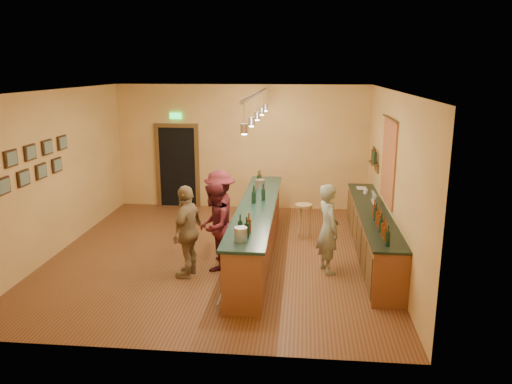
# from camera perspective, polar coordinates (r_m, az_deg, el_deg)

# --- Properties ---
(floor) EXTENTS (7.00, 7.00, 0.00)m
(floor) POSITION_cam_1_polar(r_m,az_deg,el_deg) (10.02, -4.11, -7.12)
(floor) COLOR #602E1B
(floor) RESTS_ON ground
(ceiling) EXTENTS (6.50, 7.00, 0.02)m
(ceiling) POSITION_cam_1_polar(r_m,az_deg,el_deg) (9.35, -4.46, 11.49)
(ceiling) COLOR silver
(ceiling) RESTS_ON wall_back
(wall_back) EXTENTS (6.50, 0.02, 3.20)m
(wall_back) POSITION_cam_1_polar(r_m,az_deg,el_deg) (12.96, -1.67, 5.12)
(wall_back) COLOR #BE9047
(wall_back) RESTS_ON floor
(wall_front) EXTENTS (6.50, 0.02, 3.20)m
(wall_front) POSITION_cam_1_polar(r_m,az_deg,el_deg) (6.26, -9.68, -4.92)
(wall_front) COLOR #BE9047
(wall_front) RESTS_ON floor
(wall_left) EXTENTS (0.02, 7.00, 3.20)m
(wall_left) POSITION_cam_1_polar(r_m,az_deg,el_deg) (10.60, -21.88, 2.09)
(wall_left) COLOR #BE9047
(wall_left) RESTS_ON floor
(wall_right) EXTENTS (0.02, 7.00, 3.20)m
(wall_right) POSITION_cam_1_polar(r_m,az_deg,el_deg) (9.56, 15.30, 1.40)
(wall_right) COLOR #BE9047
(wall_right) RESTS_ON floor
(doorway) EXTENTS (1.15, 0.09, 2.48)m
(doorway) POSITION_cam_1_polar(r_m,az_deg,el_deg) (13.33, -8.95, 3.14)
(doorway) COLOR black
(doorway) RESTS_ON wall_back
(tapestry) EXTENTS (0.03, 1.40, 1.60)m
(tapestry) POSITION_cam_1_polar(r_m,az_deg,el_deg) (9.90, 14.90, 3.33)
(tapestry) COLOR #A32C20
(tapestry) RESTS_ON wall_right
(bottle_shelf) EXTENTS (0.17, 0.55, 0.54)m
(bottle_shelf) POSITION_cam_1_polar(r_m,az_deg,el_deg) (11.38, 13.37, 3.83)
(bottle_shelf) COLOR #543219
(bottle_shelf) RESTS_ON wall_right
(picture_grid) EXTENTS (0.06, 2.20, 0.70)m
(picture_grid) POSITION_cam_1_polar(r_m,az_deg,el_deg) (9.87, -23.82, 3.15)
(picture_grid) COLOR #382111
(picture_grid) RESTS_ON wall_left
(back_counter) EXTENTS (0.60, 4.55, 1.27)m
(back_counter) POSITION_cam_1_polar(r_m,az_deg,el_deg) (9.98, 13.13, -4.57)
(back_counter) COLOR brown
(back_counter) RESTS_ON floor
(tasting_bar) EXTENTS (0.74, 5.10, 1.38)m
(tasting_bar) POSITION_cam_1_polar(r_m,az_deg,el_deg) (9.72, 0.11, -3.96)
(tasting_bar) COLOR brown
(tasting_bar) RESTS_ON floor
(pendant_track) EXTENTS (0.11, 4.60, 0.50)m
(pendant_track) POSITION_cam_1_polar(r_m,az_deg,el_deg) (9.27, 0.13, 10.16)
(pendant_track) COLOR silver
(pendant_track) RESTS_ON ceiling
(bartender) EXTENTS (0.57, 0.69, 1.63)m
(bartender) POSITION_cam_1_polar(r_m,az_deg,el_deg) (9.02, 8.24, -4.16)
(bartender) COLOR gray
(bartender) RESTS_ON floor
(customer_a) EXTENTS (0.67, 0.83, 1.61)m
(customer_a) POSITION_cam_1_polar(r_m,az_deg,el_deg) (9.12, -4.80, -3.93)
(customer_a) COLOR #59191E
(customer_a) RESTS_ON floor
(customer_b) EXTENTS (0.60, 1.03, 1.65)m
(customer_b) POSITION_cam_1_polar(r_m,az_deg,el_deg) (8.83, -7.83, -4.47)
(customer_b) COLOR #997A51
(customer_b) RESTS_ON floor
(customer_c) EXTENTS (0.69, 1.11, 1.66)m
(customer_c) POSITION_cam_1_polar(r_m,az_deg,el_deg) (9.97, -4.12, -2.19)
(customer_c) COLOR #59191E
(customer_c) RESTS_ON floor
(bar_stool) EXTENTS (0.37, 0.37, 0.76)m
(bar_stool) POSITION_cam_1_polar(r_m,az_deg,el_deg) (10.77, 5.46, -2.14)
(bar_stool) COLOR #976F44
(bar_stool) RESTS_ON floor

